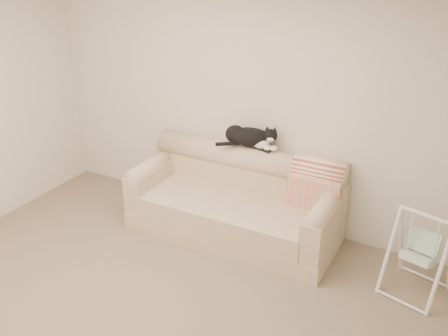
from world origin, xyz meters
The scene contains 8 objects.
ground_plane centered at (0.00, 0.00, 0.00)m, with size 5.00×5.00×0.00m, color #7C664E.
room_shell centered at (0.00, 0.00, 1.53)m, with size 5.04×4.04×2.60m.
sofa centered at (-0.01, 1.62, 0.35)m, with size 2.20×0.93×0.90m.
remote_a centered at (0.05, 1.86, 0.91)m, with size 0.18×0.06×0.03m.
remote_b centered at (0.18, 1.84, 0.91)m, with size 0.18×0.08×0.02m.
tuxedo_cat centered at (0.02, 1.85, 1.02)m, with size 0.64×0.38×0.26m.
throw_blanket centered at (0.80, 1.84, 0.72)m, with size 0.54×0.38×0.58m.
baby_swing centered at (1.87, 1.46, 0.40)m, with size 0.60×0.63×0.80m.
Camera 1 is at (2.07, -2.55, 2.92)m, focal length 40.00 mm.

